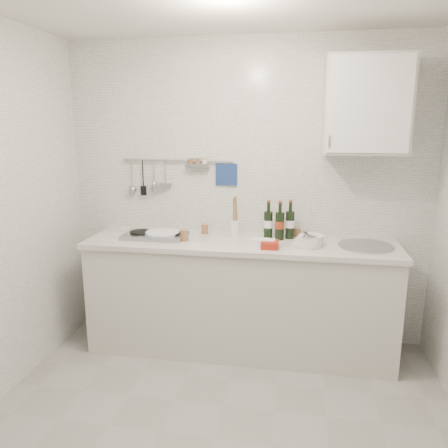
# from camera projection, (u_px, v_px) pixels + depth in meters

# --- Properties ---
(floor) EXTENTS (3.00, 3.00, 0.00)m
(floor) POSITION_uv_depth(u_px,v_px,m) (214.00, 438.00, 2.59)
(floor) COLOR gray
(floor) RESTS_ON ground
(back_wall) EXTENTS (3.00, 0.02, 2.50)m
(back_wall) POSITION_uv_depth(u_px,v_px,m) (245.00, 194.00, 3.65)
(back_wall) COLOR silver
(back_wall) RESTS_ON floor
(counter) EXTENTS (2.44, 0.64, 0.96)m
(counter) POSITION_uv_depth(u_px,v_px,m) (241.00, 299.00, 3.55)
(counter) COLOR #BCB7AD
(counter) RESTS_ON floor
(wall_rail) EXTENTS (0.98, 0.09, 0.34)m
(wall_rail) POSITION_uv_depth(u_px,v_px,m) (175.00, 172.00, 3.68)
(wall_rail) COLOR #93969B
(wall_rail) RESTS_ON back_wall
(wall_cabinet) EXTENTS (0.60, 0.38, 0.70)m
(wall_cabinet) POSITION_uv_depth(u_px,v_px,m) (366.00, 106.00, 3.18)
(wall_cabinet) COLOR #BCB7AD
(wall_cabinet) RESTS_ON back_wall
(plate_stack_hob) EXTENTS (0.30, 0.29, 0.05)m
(plate_stack_hob) POSITION_uv_depth(u_px,v_px,m) (161.00, 235.00, 3.53)
(plate_stack_hob) COLOR #5559C1
(plate_stack_hob) RESTS_ON counter
(plate_stack_sink) EXTENTS (0.24, 0.23, 0.09)m
(plate_stack_sink) POSITION_uv_depth(u_px,v_px,m) (309.00, 240.00, 3.30)
(plate_stack_sink) COLOR white
(plate_stack_sink) RESTS_ON counter
(wine_bottles) EXTENTS (0.24, 0.12, 0.31)m
(wine_bottles) POSITION_uv_depth(u_px,v_px,m) (279.00, 220.00, 3.47)
(wine_bottles) COLOR black
(wine_bottles) RESTS_ON counter
(butter_dish) EXTENTS (0.19, 0.10, 0.06)m
(butter_dish) POSITION_uv_depth(u_px,v_px,m) (263.00, 243.00, 3.28)
(butter_dish) COLOR white
(butter_dish) RESTS_ON counter
(strawberry_punnet) EXTENTS (0.13, 0.13, 0.05)m
(strawberry_punnet) POSITION_uv_depth(u_px,v_px,m) (270.00, 245.00, 3.23)
(strawberry_punnet) COLOR red
(strawberry_punnet) RESTS_ON counter
(utensil_crock) EXTENTS (0.08, 0.08, 0.33)m
(utensil_crock) POSITION_uv_depth(u_px,v_px,m) (235.00, 226.00, 3.59)
(utensil_crock) COLOR white
(utensil_crock) RESTS_ON counter
(jar_a) EXTENTS (0.06, 0.06, 0.09)m
(jar_a) POSITION_uv_depth(u_px,v_px,m) (205.00, 228.00, 3.66)
(jar_a) COLOR brown
(jar_a) RESTS_ON counter
(jar_b) EXTENTS (0.06, 0.06, 0.08)m
(jar_b) POSITION_uv_depth(u_px,v_px,m) (297.00, 232.00, 3.57)
(jar_b) COLOR brown
(jar_b) RESTS_ON counter
(jar_c) EXTENTS (0.06, 0.06, 0.07)m
(jar_c) POSITION_uv_depth(u_px,v_px,m) (305.00, 235.00, 3.48)
(jar_c) COLOR brown
(jar_c) RESTS_ON counter
(jar_d) EXTENTS (0.07, 0.07, 0.10)m
(jar_d) POSITION_uv_depth(u_px,v_px,m) (184.00, 235.00, 3.44)
(jar_d) COLOR brown
(jar_d) RESTS_ON counter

